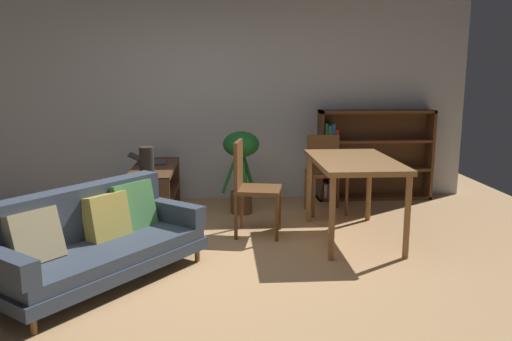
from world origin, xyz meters
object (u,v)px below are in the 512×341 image
object	(u,v)px
potted_floor_plant	(241,159)
dining_table	(354,168)
desk_speaker	(147,160)
fabric_couch	(93,239)
dining_chair_near	(250,183)
dining_chair_far	(325,168)
media_console	(155,193)
open_laptop	(150,161)
bookshelf	(369,155)

from	to	relation	value
potted_floor_plant	dining_table	bearing A→B (deg)	-43.41
dining_table	desk_speaker	bearing A→B (deg)	167.56
fabric_couch	dining_table	size ratio (longest dim) A/B	1.39
dining_chair_near	dining_chair_far	distance (m)	1.25
media_console	potted_floor_plant	bearing A→B (deg)	9.53
media_console	dining_table	size ratio (longest dim) A/B	1.00
open_laptop	dining_chair_near	bearing A→B (deg)	-38.53
dining_table	dining_chair_far	distance (m)	1.04
bookshelf	desk_speaker	bearing A→B (deg)	-156.47
fabric_couch	dining_chair_far	world-z (taller)	dining_chair_far
open_laptop	dining_table	xyz separation A→B (m)	(2.14, -1.09, 0.09)
fabric_couch	open_laptop	xyz separation A→B (m)	(0.20, 1.99, 0.28)
desk_speaker	dining_table	xyz separation A→B (m)	(2.09, -0.46, -0.02)
media_console	potted_floor_plant	size ratio (longest dim) A/B	1.34
fabric_couch	dining_chair_near	xyz separation A→B (m)	(1.33, 1.09, 0.20)
desk_speaker	dining_table	bearing A→B (deg)	-12.44
media_console	dining_table	distance (m)	2.27
potted_floor_plant	dining_chair_near	world-z (taller)	same
dining_chair_far	fabric_couch	bearing A→B (deg)	-139.64
dining_chair_far	open_laptop	bearing A→B (deg)	178.06
open_laptop	dining_chair_near	world-z (taller)	dining_chair_near
desk_speaker	potted_floor_plant	xyz separation A→B (m)	(1.01, 0.55, -0.10)
open_laptop	dining_table	distance (m)	2.41
dining_chair_far	dining_chair_near	bearing A→B (deg)	-138.47
desk_speaker	dining_chair_far	bearing A→B (deg)	15.61
fabric_couch	dining_chair_far	bearing A→B (deg)	40.36
dining_chair_near	bookshelf	world-z (taller)	bookshelf
dining_chair_near	open_laptop	bearing A→B (deg)	141.47
media_console	dining_chair_near	xyz separation A→B (m)	(1.06, -0.65, 0.25)
fabric_couch	media_console	bearing A→B (deg)	81.18
media_console	desk_speaker	bearing A→B (deg)	-92.64
potted_floor_plant	dining_chair_far	xyz separation A→B (m)	(1.00, 0.01, -0.12)
media_console	dining_table	world-z (taller)	dining_table
desk_speaker	dining_table	size ratio (longest dim) A/B	0.22
desk_speaker	dining_table	world-z (taller)	desk_speaker
desk_speaker	bookshelf	size ratio (longest dim) A/B	0.19
media_console	fabric_couch	bearing A→B (deg)	-98.82
bookshelf	open_laptop	bearing A→B (deg)	-168.75
fabric_couch	potted_floor_plant	distance (m)	2.32
fabric_couch	potted_floor_plant	world-z (taller)	potted_floor_plant
dining_chair_far	bookshelf	size ratio (longest dim) A/B	0.61
fabric_couch	media_console	world-z (taller)	fabric_couch
dining_table	bookshelf	world-z (taller)	bookshelf
dining_chair_far	bookshelf	world-z (taller)	bookshelf
fabric_couch	dining_chair_near	size ratio (longest dim) A/B	1.87
potted_floor_plant	fabric_couch	bearing A→B (deg)	-123.50
dining_chair_near	dining_chair_far	xyz separation A→B (m)	(0.94, 0.83, -0.02)
potted_floor_plant	dining_chair_near	size ratio (longest dim) A/B	1.00
fabric_couch	dining_table	xyz separation A→B (m)	(2.34, 0.90, 0.38)
open_laptop	desk_speaker	distance (m)	0.64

